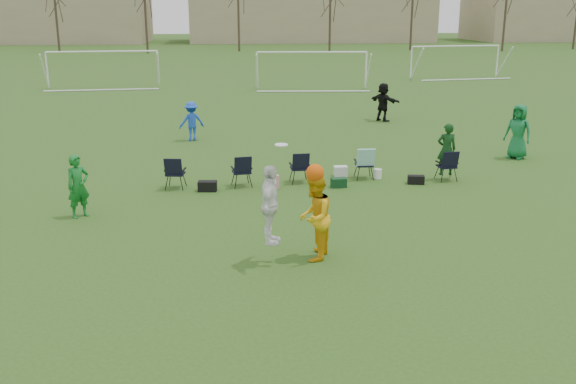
{
  "coord_description": "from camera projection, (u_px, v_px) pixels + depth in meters",
  "views": [
    {
      "loc": [
        -1.71,
        -11.09,
        5.2
      ],
      "look_at": [
        -0.4,
        2.61,
        1.25
      ],
      "focal_mm": 40.0,
      "sensor_mm": 36.0,
      "label": 1
    }
  ],
  "objects": [
    {
      "name": "center_contest",
      "position": [
        299.0,
        212.0,
        13.45
      ],
      "size": [
        1.75,
        1.27,
        2.58
      ],
      "color": "white",
      "rests_on": "ground"
    },
    {
      "name": "fielder_black",
      "position": [
        383.0,
        102.0,
        30.51
      ],
      "size": [
        1.42,
        1.68,
        1.81
      ],
      "primitive_type": "imported",
      "rotation": [
        0.0,
        0.0,
        2.2
      ],
      "color": "black",
      "rests_on": "ground"
    },
    {
      "name": "goal_right",
      "position": [
        456.0,
        52.0,
        49.49
      ],
      "size": [
        7.35,
        1.14,
        2.46
      ],
      "rotation": [
        0.0,
        0.0,
        0.14
      ],
      "color": "white",
      "rests_on": "ground"
    },
    {
      "name": "goal_left",
      "position": [
        103.0,
        59.0,
        43.29
      ],
      "size": [
        7.39,
        0.76,
        2.46
      ],
      "rotation": [
        0.0,
        0.0,
        0.09
      ],
      "color": "white",
      "rests_on": "ground"
    },
    {
      "name": "goal_mid",
      "position": [
        312.0,
        59.0,
        42.66
      ],
      "size": [
        7.4,
        0.63,
        2.46
      ],
      "rotation": [
        0.0,
        0.0,
        -0.07
      ],
      "color": "white",
      "rests_on": "ground"
    },
    {
      "name": "sideline_setup",
      "position": [
        331.0,
        166.0,
        19.74
      ],
      "size": [
        9.05,
        1.7,
        1.79
      ],
      "color": "#0F3914",
      "rests_on": "ground"
    },
    {
      "name": "fielder_green_far",
      "position": [
        518.0,
        132.0,
        22.84
      ],
      "size": [
        1.09,
        1.12,
        1.95
      ],
      "primitive_type": "imported",
      "rotation": [
        0.0,
        0.0,
        -0.85
      ],
      "color": "#126933",
      "rests_on": "ground"
    },
    {
      "name": "tree_line",
      "position": [
        241.0,
        9.0,
        77.65
      ],
      "size": [
        110.28,
        3.28,
        11.4
      ],
      "color": "#382B21",
      "rests_on": "ground"
    },
    {
      "name": "fielder_blue",
      "position": [
        192.0,
        121.0,
        25.98
      ],
      "size": [
        1.16,
        0.88,
        1.59
      ],
      "primitive_type": "imported",
      "rotation": [
        0.0,
        0.0,
        3.46
      ],
      "color": "blue",
      "rests_on": "ground"
    },
    {
      "name": "fielder_green_near",
      "position": [
        78.0,
        186.0,
        16.39
      ],
      "size": [
        0.71,
        0.68,
        1.64
      ],
      "primitive_type": "imported",
      "rotation": [
        0.0,
        0.0,
        0.67
      ],
      "color": "#136E25",
      "rests_on": "ground"
    },
    {
      "name": "ground",
      "position": [
        322.0,
        292.0,
        12.2
      ],
      "size": [
        260.0,
        260.0,
        0.0
      ],
      "primitive_type": "plane",
      "color": "#2C531A",
      "rests_on": "ground"
    },
    {
      "name": "building_row",
      "position": [
        277.0,
        3.0,
        103.02
      ],
      "size": [
        126.0,
        16.0,
        13.0
      ],
      "color": "tan",
      "rests_on": "ground"
    }
  ]
}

